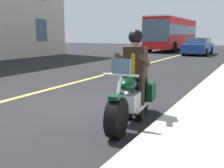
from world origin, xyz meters
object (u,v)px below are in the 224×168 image
(motorcycle_main, at_px, (132,99))
(car_dark, at_px, (198,46))
(rider_main, at_px, (135,67))
(bus_near, at_px, (173,32))

(motorcycle_main, height_order, car_dark, car_dark)
(motorcycle_main, bearing_deg, rider_main, -171.93)
(car_dark, bearing_deg, motorcycle_main, 7.01)
(bus_near, bearing_deg, rider_main, 13.99)
(bus_near, bearing_deg, motorcycle_main, 13.95)
(motorcycle_main, distance_m, bus_near, 24.60)
(motorcycle_main, bearing_deg, car_dark, -172.99)
(motorcycle_main, height_order, bus_near, bus_near)
(motorcycle_main, relative_size, bus_near, 0.20)
(rider_main, bearing_deg, motorcycle_main, 8.07)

